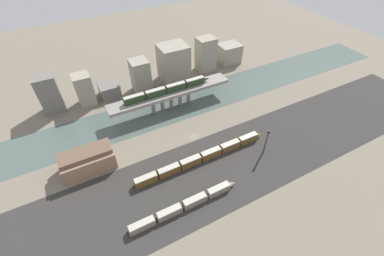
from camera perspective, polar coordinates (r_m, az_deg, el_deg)
ground_plane at (r=133.25m, az=0.40°, el=-1.88°), size 400.00×400.00×0.00m
railbed_yard at (r=119.66m, az=5.86°, el=-9.04°), size 280.00×42.00×0.01m
river_water at (r=152.35m, az=-4.56°, el=4.68°), size 320.00×27.99×0.01m
bridge at (r=146.90m, az=-4.75°, el=7.50°), size 71.90×9.40×10.84m
train_on_bridge at (r=144.32m, az=-5.39°, el=8.53°), size 51.77×2.78×4.18m
train_yard_near at (r=106.59m, az=-1.50°, el=-16.77°), size 47.47×2.96×3.59m
train_yard_mid at (r=121.09m, az=2.45°, el=-6.43°), size 68.14×3.06×4.15m
warehouse_building at (r=124.99m, az=-22.16°, el=-6.62°), size 22.76×12.34×10.46m
signal_tower at (r=125.56m, az=16.12°, el=-2.99°), size 1.00×0.90×14.21m
city_block_far_left at (r=163.89m, az=-29.15°, el=6.64°), size 10.97×9.20×22.07m
city_block_left at (r=161.73m, az=-22.77°, el=7.84°), size 9.57×9.63×19.07m
city_block_center at (r=167.16m, az=-17.88°, el=8.09°), size 11.61×11.94×8.00m
city_block_right at (r=163.70m, az=-11.35°, el=11.27°), size 10.62×10.88×20.57m
city_block_far_right at (r=171.85m, az=-4.12°, el=14.22°), size 17.84×15.47×23.71m
city_block_tall at (r=182.82m, az=3.06°, el=16.02°), size 12.12×10.16×23.14m
city_block_low at (r=196.20m, az=8.21°, el=16.06°), size 15.36×12.47×13.67m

